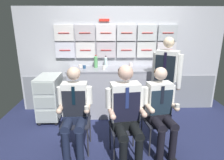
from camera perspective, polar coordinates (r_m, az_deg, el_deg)
ground at (r=3.22m, az=3.91°, el=-18.81°), size 4.80×4.80×0.04m
galley_bulkhead at (r=4.06m, az=2.27°, el=5.88°), size 4.20×0.14×2.15m
galley_counter at (r=3.94m, az=1.08°, el=-3.50°), size 1.89×0.53×0.97m
service_trolley at (r=3.94m, az=-17.89°, el=-4.64°), size 0.40×0.65×0.87m
folding_chair_left at (r=2.96m, az=-10.35°, el=-9.85°), size 0.40×0.41×0.86m
crew_member_left at (r=2.75m, az=-11.03°, el=-8.22°), size 0.49×0.60×1.27m
folding_chair_center at (r=2.79m, az=3.40°, el=-11.34°), size 0.45×0.45×0.86m
crew_member_center at (r=2.56m, az=4.24°, el=-8.87°), size 0.53×0.67×1.33m
folding_chair_right at (r=3.03m, az=12.73°, el=-9.42°), size 0.46×0.46×0.86m
crew_member_right at (r=2.83m, az=14.25°, el=-7.92°), size 0.49×0.63×1.26m
crew_member_standing at (r=3.44m, az=15.66°, el=1.02°), size 0.44×0.40×1.62m
water_bottle_short at (r=3.88m, az=-4.81°, el=5.45°), size 0.07×0.07×0.26m
water_bottle_blue_cap at (r=3.91m, az=-1.83°, el=5.37°), size 0.06×0.06×0.23m
paper_cup_tan at (r=3.72m, az=-2.44°, el=3.75°), size 0.06×0.06×0.08m
coffee_cup_spare at (r=3.96m, az=-9.37°, el=4.17°), size 0.06×0.06×0.06m
paper_cup_blue at (r=3.84m, az=-8.18°, el=3.86°), size 0.06×0.06×0.06m
coffee_cup_white at (r=4.00m, az=5.59°, el=4.56°), size 0.06×0.06×0.07m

